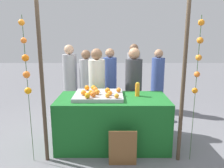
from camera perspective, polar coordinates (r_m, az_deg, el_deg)
name	(u,v)px	position (r m, az deg, el deg)	size (l,w,h in m)	color
ground_plane	(112,144)	(3.95, 0.01, -15.54)	(24.00, 24.00, 0.00)	slate
stall_counter	(112,121)	(3.77, 0.01, -9.82)	(1.85, 0.89, 0.85)	#196023
orange_tray	(98,95)	(3.67, -3.68, -2.96)	(0.81, 0.71, 0.06)	#9EA0A5
orange_0	(97,92)	(3.58, -4.10, -2.10)	(0.09, 0.09, 0.09)	orange
orange_1	(83,93)	(3.56, -7.65, -2.30)	(0.09, 0.09, 0.09)	orange
orange_2	(93,94)	(3.45, -5.10, -2.69)	(0.09, 0.09, 0.09)	orange
orange_3	(86,88)	(3.89, -6.76, -1.01)	(0.09, 0.09, 0.09)	orange
orange_4	(107,95)	(3.40, -1.35, -3.01)	(0.07, 0.07, 0.07)	orange
orange_5	(109,93)	(3.53, -0.71, -2.39)	(0.08, 0.08, 0.08)	orange
orange_6	(107,90)	(3.68, -1.33, -1.67)	(0.09, 0.09, 0.09)	orange
orange_7	(118,90)	(3.73, 1.59, -1.57)	(0.08, 0.08, 0.08)	orange
orange_8	(116,96)	(3.37, 1.06, -3.13)	(0.07, 0.07, 0.07)	orange
orange_9	(90,92)	(3.59, -5.74, -2.20)	(0.08, 0.08, 0.08)	orange
orange_10	(87,96)	(3.38, -6.64, -3.03)	(0.09, 0.09, 0.09)	orange
orange_11	(93,88)	(3.90, -5.02, -0.96)	(0.09, 0.09, 0.09)	orange
orange_12	(95,89)	(3.76, -4.58, -1.44)	(0.09, 0.09, 0.09)	orange
juice_bottle	(137,90)	(3.73, 6.54, -1.46)	(0.08, 0.08, 0.24)	orange
chalkboard_sign	(122,148)	(3.28, 2.69, -16.57)	(0.41, 0.03, 0.55)	brown
vendor_left	(97,92)	(4.38, -4.10, -2.11)	(0.33, 0.33, 1.63)	beige
vendor_right	(133,92)	(4.36, 5.48, -2.10)	(0.33, 0.33, 1.64)	#333338
crowd_person_0	(86,86)	(5.06, -6.82, -0.55)	(0.31, 0.31, 1.56)	#99999E
crowd_person_1	(133,78)	(5.75, 5.50, 1.55)	(0.33, 0.33, 1.67)	#99999E
crowd_person_2	(70,82)	(5.30, -11.06, 0.46)	(0.33, 0.33, 1.67)	#99999E
crowd_person_3	(157,83)	(5.46, 11.70, 0.23)	(0.31, 0.31, 1.56)	#384C8C
crowd_person_4	(109,84)	(5.20, -0.70, 0.02)	(0.32, 0.32, 1.58)	#384C8C
canopy_post_left	(42,86)	(3.24, -18.02, -0.39)	(0.06, 0.06, 2.33)	#473828
canopy_post_right	(182,85)	(3.24, 18.05, -0.37)	(0.06, 0.06, 2.33)	#473828
garland_strand_left	(25,64)	(3.23, -21.93, 4.90)	(0.10, 0.11, 2.13)	#2D4C23
garland_strand_right	(198,57)	(3.25, 21.62, 6.54)	(0.10, 0.10, 2.13)	#2D4C23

